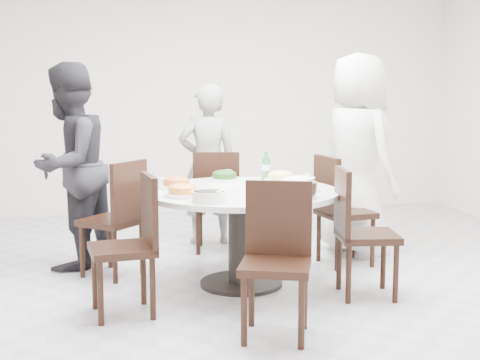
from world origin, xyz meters
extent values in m
cube|color=#B5B4B9|center=(0.00, 0.00, 0.00)|extent=(6.00, 6.00, 0.01)
cube|color=white|center=(0.00, 3.00, 1.40)|extent=(6.00, 0.01, 2.80)
cube|color=white|center=(0.00, -3.00, 1.40)|extent=(6.00, 0.01, 2.80)
cylinder|color=white|center=(-0.28, -0.18, 0.38)|extent=(1.50, 1.50, 0.75)
cube|color=black|center=(0.73, 0.26, 0.47)|extent=(0.48, 0.48, 0.95)
cube|color=black|center=(-0.29, 0.96, 0.47)|extent=(0.49, 0.49, 0.95)
cube|color=black|center=(-1.26, 0.28, 0.47)|extent=(0.59, 0.59, 0.95)
cube|color=black|center=(-1.19, -0.69, 0.47)|extent=(0.47, 0.47, 0.95)
cube|color=black|center=(-0.28, -1.29, 0.47)|extent=(0.53, 0.53, 0.95)
cube|color=black|center=(0.58, -0.62, 0.47)|extent=(0.47, 0.47, 0.95)
imported|color=silver|center=(0.95, 0.61, 0.92)|extent=(0.83, 1.03, 1.83)
imported|color=black|center=(-0.33, 1.27, 0.78)|extent=(0.58, 0.39, 1.56)
imported|color=black|center=(-1.60, 0.62, 0.87)|extent=(0.98, 1.05, 1.74)
cylinder|color=white|center=(-0.32, 0.31, 0.78)|extent=(0.26, 0.26, 0.07)
cylinder|color=white|center=(0.12, 0.17, 0.79)|extent=(0.27, 0.27, 0.07)
cylinder|color=white|center=(-0.75, -0.01, 0.78)|extent=(0.26, 0.26, 0.07)
cylinder|color=white|center=(0.18, -0.31, 0.78)|extent=(0.27, 0.27, 0.07)
cylinder|color=white|center=(-0.75, -0.41, 0.78)|extent=(0.27, 0.27, 0.07)
cylinder|color=silver|center=(0.05, -0.61, 0.81)|extent=(0.27, 0.27, 0.12)
cylinder|color=white|center=(-0.59, -0.66, 0.79)|extent=(0.24, 0.24, 0.07)
cylinder|color=#2E7334|center=(0.04, 0.34, 0.87)|extent=(0.07, 0.07, 0.24)
cylinder|color=white|center=(-0.25, 0.43, 0.79)|extent=(0.07, 0.07, 0.08)
camera|label=1|loc=(-1.23, -5.13, 1.54)|focal=50.00mm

